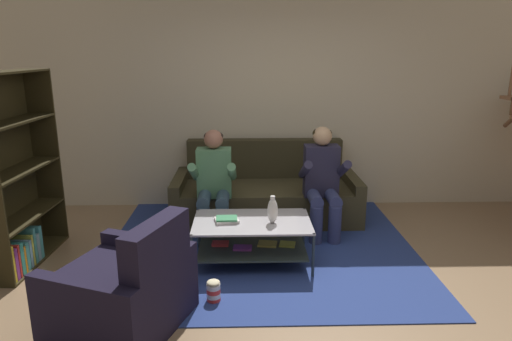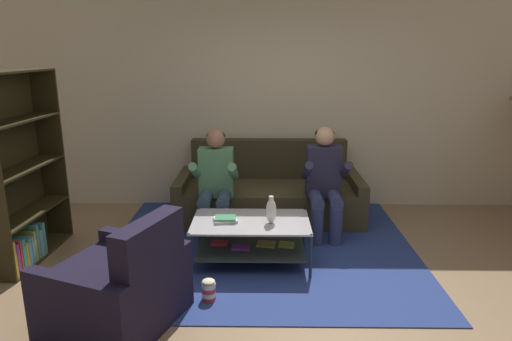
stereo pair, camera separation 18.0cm
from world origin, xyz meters
name	(u,v)px [view 2 (the right image)]	position (x,y,z in m)	size (l,w,h in m)	color
ground	(288,297)	(0.00, 0.00, 0.00)	(16.80, 16.80, 0.00)	#927454
back_partition	(280,96)	(0.00, 2.46, 1.45)	(8.40, 0.12, 2.90)	beige
couch	(269,194)	(-0.14, 1.94, 0.29)	(2.23, 0.97, 0.91)	#3E3823
person_seated_left	(215,179)	(-0.74, 1.36, 0.64)	(0.50, 0.58, 1.18)	#304659
person_seated_right	(324,179)	(0.46, 1.36, 0.65)	(0.50, 0.58, 1.21)	navy
coffee_table	(251,235)	(-0.33, 0.66, 0.28)	(1.13, 0.69, 0.43)	#B7B3B9
area_rug	(261,240)	(-0.24, 1.17, 0.01)	(3.18, 3.21, 0.01)	navy
vase	(271,211)	(-0.14, 0.60, 0.56)	(0.10, 0.10, 0.27)	silver
book_stack	(225,219)	(-0.58, 0.64, 0.45)	(0.25, 0.22, 0.04)	silver
bookshelf	(17,190)	(-2.58, 0.70, 0.72)	(0.35, 1.13, 1.84)	#302914
armchair	(119,288)	(-1.30, -0.39, 0.29)	(1.10, 1.14, 0.88)	black
popcorn_tub	(209,290)	(-0.66, -0.06, 0.10)	(0.12, 0.12, 0.19)	red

